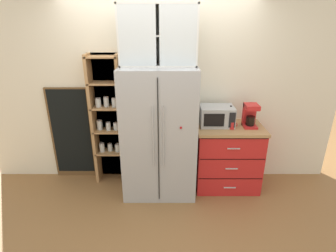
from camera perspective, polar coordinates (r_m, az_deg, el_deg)
name	(u,v)px	position (r m, az deg, el deg)	size (l,w,h in m)	color
ground_plane	(161,187)	(3.91, -1.50, -12.92)	(10.65, 10.65, 0.00)	olive
wall_back_cream	(161,93)	(3.74, -1.52, 7.04)	(4.95, 0.10, 2.55)	silver
refrigerator	(160,132)	(3.49, -1.64, -1.30)	(0.94, 0.73, 1.71)	#ADAFB5
pantry_shelf_column	(109,119)	(3.83, -12.41, 1.45)	(0.47, 0.28, 1.83)	brown
counter_cabinet	(228,157)	(3.82, 12.74, -6.40)	(0.89, 0.59, 0.91)	red
microwave	(218,116)	(3.60, 10.57, 2.13)	(0.44, 0.33, 0.26)	#ADAFB5
coffee_maker	(251,115)	(3.65, 17.35, 2.21)	(0.17, 0.20, 0.31)	red
mug_red	(233,125)	(3.54, 13.68, 0.17)	(0.12, 0.08, 0.10)	red
mug_sage	(231,122)	(3.66, 13.27, 0.84)	(0.12, 0.08, 0.09)	#8CA37F
bottle_cobalt	(231,117)	(3.64, 13.32, 1.94)	(0.06, 0.06, 0.27)	navy
upper_cabinet	(159,35)	(3.27, -1.85, 18.76)	(0.90, 0.32, 0.69)	silver
chalkboard_menu	(73,134)	(4.10, -19.60, -1.54)	(0.60, 0.04, 1.37)	brown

